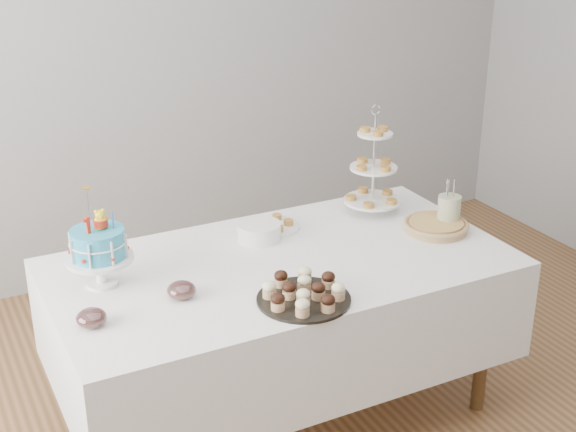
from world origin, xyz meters
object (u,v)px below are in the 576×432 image
birthday_cake (100,260)px  cupcake_tray (304,291)px  jam_bowl_a (91,318)px  utensil_pitcher (449,211)px  tiered_stand (374,168)px  plate_stack (259,231)px  pie (436,226)px  pastry_plate (273,224)px  jam_bowl_b (181,290)px  table (281,309)px

birthday_cake → cupcake_tray: size_ratio=1.13×
cupcake_tray → jam_bowl_a: 0.79m
jam_bowl_a → cupcake_tray: bearing=-13.5°
jam_bowl_a → utensil_pitcher: bearing=4.4°
tiered_stand → plate_stack: tiered_stand is taller
birthday_cake → tiered_stand: 1.37m
pie → plate_stack: (-0.75, 0.28, 0.01)m
pie → cupcake_tray: bearing=-160.2°
tiered_stand → pastry_plate: size_ratio=2.17×
birthday_cake → jam_bowl_b: birthday_cake is taller
pastry_plate → utensil_pitcher: (0.72, -0.36, 0.07)m
pie → jam_bowl_a: (-1.61, -0.12, 0.00)m
table → plate_stack: (0.01, 0.24, 0.27)m
jam_bowl_a → utensil_pitcher: size_ratio=0.47×
tiered_stand → plate_stack: bearing=-176.1°
cupcake_tray → table: bearing=77.4°
plate_stack → jam_bowl_b: plate_stack is taller
table → jam_bowl_a: bearing=-169.2°
tiered_stand → utensil_pitcher: bearing=-56.6°
birthday_cake → jam_bowl_b: 0.35m
pastry_plate → jam_bowl_b: (-0.60, -0.44, 0.02)m
tiered_stand → table: bearing=-155.6°
tiered_stand → pastry_plate: 0.55m
pie → pastry_plate: (-0.64, 0.37, -0.01)m
cupcake_tray → utensil_pitcher: size_ratio=1.54×
pastry_plate → jam_bowl_a: bearing=-153.0°
pie → jam_bowl_a: jam_bowl_a is taller
pie → tiered_stand: 0.40m
pastry_plate → utensil_pitcher: bearing=-26.8°
cupcake_tray → pie: cupcake_tray is taller
table → cupcake_tray: cupcake_tray is taller
plate_stack → jam_bowl_b: (-0.49, -0.35, -0.01)m
plate_stack → utensil_pitcher: bearing=-18.5°
cupcake_tray → utensil_pitcher: utensil_pitcher is taller
jam_bowl_b → jam_bowl_a: bearing=-171.9°
birthday_cake → utensil_pitcher: bearing=-19.6°
pastry_plate → utensil_pitcher: size_ratio=1.04×
birthday_cake → utensil_pitcher: (1.57, -0.16, -0.03)m
cupcake_tray → pastry_plate: 0.70m
pastry_plate → jam_bowl_b: 0.75m
jam_bowl_a → utensil_pitcher: (1.68, 0.13, 0.05)m
birthday_cake → cupcake_tray: birthday_cake is taller
table → jam_bowl_a: jam_bowl_a is taller
birthday_cake → jam_bowl_a: 0.32m
jam_bowl_a → pastry_plate: bearing=27.0°
pie → jam_bowl_a: bearing=-175.7°
cupcake_tray → pie: size_ratio=1.22×
cupcake_tray → plate_stack: bearing=81.4°
pie → utensil_pitcher: (0.07, 0.01, 0.06)m
plate_stack → utensil_pitcher: (0.83, -0.28, 0.05)m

